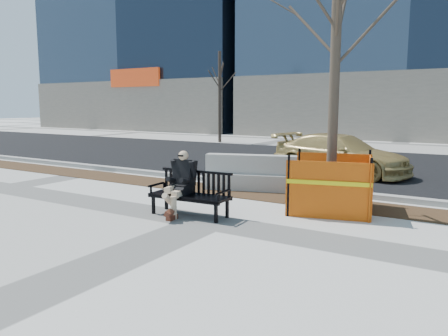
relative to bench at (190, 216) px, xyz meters
The scene contains 10 objects.
ground 0.56m from the bench, 18.62° to the right, with size 120.00×120.00×0.00m, color beige.
mulch_strip 2.48m from the bench, 77.64° to the left, with size 40.00×1.20×0.02m, color #47301C.
asphalt_street 8.64m from the bench, 86.48° to the left, with size 60.00×10.40×0.01m, color black.
curb 3.41m from the bench, 81.05° to the left, with size 60.00×0.25×0.12m, color #9E9B93.
bench is the anchor object (origin of this frame).
seated_man 0.22m from the bench, behind, with size 0.53×0.88×1.23m, color black, non-canonical shape.
tree_fence 2.81m from the bench, 40.33° to the left, with size 2.34×2.34×5.84m, color orange, non-canonical shape.
sedan 6.52m from the bench, 81.58° to the left, with size 1.71×4.19×1.22m, color tan.
jersey_barrier_left 2.99m from the bench, 86.06° to the left, with size 3.09×0.62×0.89m, color #A09D95, non-canonical shape.
far_tree_left 16.49m from the bench, 119.97° to the left, with size 2.00×2.00×5.40m, color #3F3228, non-canonical shape.
Camera 1 is at (4.26, -6.41, 2.10)m, focal length 35.08 mm.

